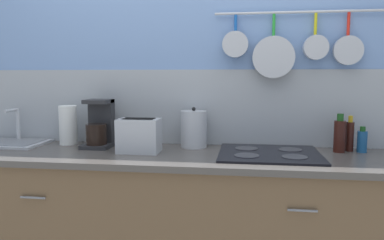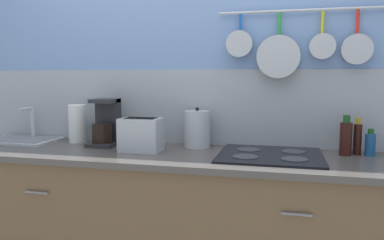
# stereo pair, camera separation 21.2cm
# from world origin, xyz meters

# --- Properties ---
(wall_back) EXTENTS (7.20, 0.15, 2.60)m
(wall_back) POSITION_xyz_m (0.00, 0.35, 1.28)
(wall_back) COLOR #7293C6
(wall_back) RESTS_ON ground_plane
(cabinet_base) EXTENTS (2.76, 0.61, 0.89)m
(cabinet_base) POSITION_xyz_m (0.00, -0.00, 0.44)
(cabinet_base) COLOR brown
(cabinet_base) RESTS_ON ground_plane
(countertop) EXTENTS (2.80, 0.63, 0.03)m
(countertop) POSITION_xyz_m (0.00, 0.00, 0.91)
(countertop) COLOR #4C4742
(countertop) RESTS_ON cabinet_base
(sink_basin) EXTENTS (0.48, 0.33, 0.23)m
(sink_basin) POSITION_xyz_m (-1.12, 0.14, 0.94)
(sink_basin) COLOR #B7BABF
(sink_basin) RESTS_ON countertop
(paper_towel_roll) EXTENTS (0.12, 0.12, 0.25)m
(paper_towel_roll) POSITION_xyz_m (-0.73, 0.20, 1.05)
(paper_towel_roll) COLOR white
(paper_towel_roll) RESTS_ON countertop
(coffee_maker) EXTENTS (0.17, 0.21, 0.30)m
(coffee_maker) POSITION_xyz_m (-0.50, 0.15, 1.05)
(coffee_maker) COLOR #262628
(coffee_maker) RESTS_ON countertop
(toaster) EXTENTS (0.26, 0.16, 0.20)m
(toaster) POSITION_xyz_m (-0.20, 0.01, 1.02)
(toaster) COLOR #B7BABF
(toaster) RESTS_ON countertop
(kettle) EXTENTS (0.16, 0.16, 0.25)m
(kettle) POSITION_xyz_m (0.10, 0.21, 1.04)
(kettle) COLOR #B7BABF
(kettle) RESTS_ON countertop
(cooktop) EXTENTS (0.57, 0.51, 0.01)m
(cooktop) POSITION_xyz_m (0.55, 0.04, 0.93)
(cooktop) COLOR black
(cooktop) RESTS_ON countertop
(bottle_dish_soap) EXTENTS (0.07, 0.07, 0.23)m
(bottle_dish_soap) POSITION_xyz_m (0.96, 0.17, 1.02)
(bottle_dish_soap) COLOR #33140F
(bottle_dish_soap) RESTS_ON countertop
(bottle_cooking_wine) EXTENTS (0.05, 0.05, 0.21)m
(bottle_cooking_wine) POSITION_xyz_m (1.03, 0.21, 1.02)
(bottle_cooking_wine) COLOR #33140F
(bottle_cooking_wine) RESTS_ON countertop
(bottle_vinegar) EXTENTS (0.06, 0.06, 0.15)m
(bottle_vinegar) POSITION_xyz_m (1.09, 0.19, 0.99)
(bottle_vinegar) COLOR navy
(bottle_vinegar) RESTS_ON countertop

